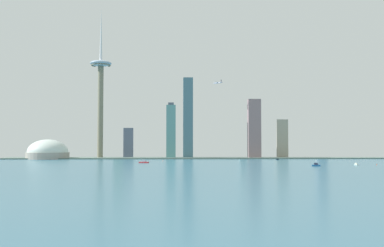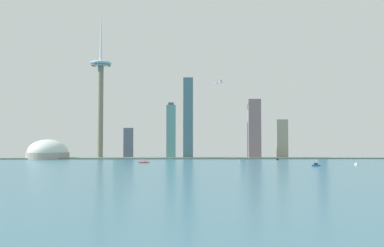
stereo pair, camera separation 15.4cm
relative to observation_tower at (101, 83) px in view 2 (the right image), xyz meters
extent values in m
plane|color=#35667B|center=(227.96, -517.07, -164.13)|extent=(6000.00, 6000.00, 0.00)
cube|color=#556B62|center=(227.96, -17.62, -163.00)|extent=(859.86, 77.54, 2.27)
cylinder|color=gray|center=(0.00, 0.00, -59.88)|extent=(12.26, 12.26, 208.51)
ellipsoid|color=#98ADC4|center=(0.00, 0.00, 44.38)|extent=(47.01, 47.01, 12.35)
torus|color=gray|center=(0.00, 0.00, 40.06)|extent=(42.43, 42.43, 2.47)
cone|color=silver|center=(0.00, 0.00, 109.70)|extent=(6.13, 6.13, 118.30)
cylinder|color=#A19A90|center=(-105.89, -23.89, -157.23)|extent=(89.07, 89.07, 13.81)
ellipsoid|color=silver|center=(-105.89, -23.89, -150.32)|extent=(84.62, 84.62, 54.70)
cube|color=gray|center=(335.40, -17.83, -99.67)|extent=(27.43, 18.53, 128.92)
cube|color=#599395|center=(154.51, -11.56, -106.00)|extent=(20.16, 13.14, 116.26)
cube|color=#4C5365|center=(154.51, -11.56, -45.25)|extent=(12.09, 7.88, 5.24)
cube|color=slate|center=(59.85, 21.65, -130.53)|extent=(21.79, 16.27, 67.21)
cylinder|color=#4C4C51|center=(59.85, 21.65, -83.15)|extent=(1.60, 1.60, 27.54)
cube|color=#7485A1|center=(502.27, 38.26, -94.57)|extent=(22.01, 14.44, 139.12)
cube|color=#A9B999|center=(32.86, 63.97, -100.44)|extent=(22.13, 26.13, 127.37)
cube|color=#A49A87|center=(402.01, 13.74, -121.08)|extent=(25.45, 26.14, 86.11)
cube|color=#535457|center=(402.01, 13.74, -73.19)|extent=(15.27, 15.69, 9.65)
cube|color=#9DB6B9|center=(318.54, 38.01, -128.14)|extent=(15.13, 19.72, 71.98)
cube|color=#456D7D|center=(191.70, -0.50, -75.78)|extent=(21.18, 27.84, 176.70)
cube|color=#AC2328|center=(110.56, -231.93, -163.24)|extent=(17.19, 9.93, 1.78)
cube|color=#8F9FB1|center=(110.56, -231.93, -160.88)|extent=(7.98, 5.69, 2.95)
cube|color=white|center=(432.57, -325.99, -163.46)|extent=(10.63, 14.33, 1.34)
cube|color=silver|center=(432.57, -325.99, -161.80)|extent=(5.69, 6.87, 1.99)
cube|color=#102737|center=(365.83, -102.15, -163.25)|extent=(7.52, 8.56, 1.76)
cube|color=#2D3A3B|center=(365.83, -102.15, -161.62)|extent=(3.82, 4.17, 1.51)
cube|color=#1C5288|center=(363.62, -352.48, -163.08)|extent=(12.17, 5.75, 2.09)
cube|color=#2A2D42|center=(363.62, -352.48, -160.69)|extent=(5.53, 3.49, 2.70)
cylinder|color=silver|center=(363.62, -352.48, -156.93)|extent=(0.24, 0.24, 4.80)
cone|color=#E54C19|center=(140.61, -156.77, -163.21)|extent=(1.32, 1.32, 1.84)
cone|color=#E54C19|center=(465.52, -322.86, -162.64)|extent=(1.08, 1.08, 2.98)
cylinder|color=#B2B6CF|center=(256.72, -11.38, 1.17)|extent=(17.50, 20.04, 2.24)
sphere|color=#B2B6CF|center=(248.83, -2.08, 1.17)|extent=(2.24, 2.24, 2.24)
cube|color=#B2B6CF|center=(256.72, -11.38, 2.18)|extent=(19.10, 16.88, 0.50)
cube|color=#B2B6CF|center=(263.36, -19.18, 1.51)|extent=(7.39, 6.73, 0.40)
cube|color=#2D333D|center=(263.36, -19.18, 4.79)|extent=(1.78, 1.97, 5.00)
camera|label=1|loc=(160.54, -988.24, -131.91)|focal=42.11mm
camera|label=2|loc=(160.69, -988.24, -131.91)|focal=42.11mm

